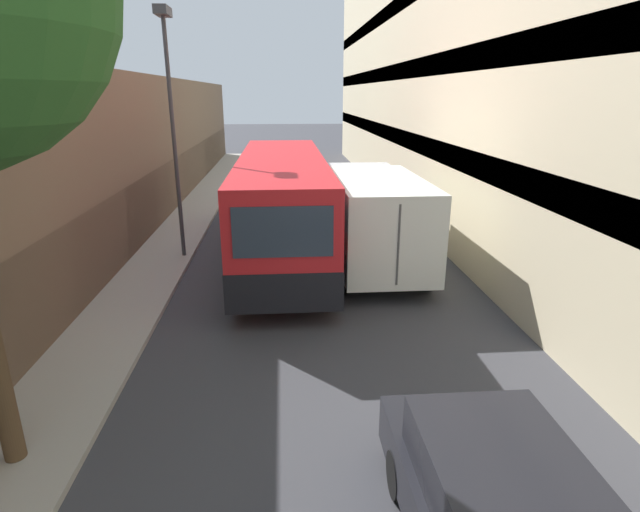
# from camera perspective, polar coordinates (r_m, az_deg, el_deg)

# --- Properties ---
(ground_plane) EXTENTS (150.00, 150.00, 0.00)m
(ground_plane) POSITION_cam_1_polar(r_m,az_deg,el_deg) (13.87, -0.55, -2.69)
(ground_plane) COLOR #38383D
(sidewalk_left) EXTENTS (1.83, 60.00, 0.12)m
(sidewalk_left) POSITION_cam_1_polar(r_m,az_deg,el_deg) (14.33, -19.37, -2.82)
(sidewalk_left) COLOR #9E998E
(sidewalk_left) RESTS_ON ground_plane
(building_left_shopfront) EXTENTS (2.40, 60.00, 5.59)m
(building_left_shopfront) POSITION_cam_1_polar(r_m,az_deg,el_deg) (14.38, -28.22, 6.42)
(building_left_shopfront) COLOR brown
(building_left_shopfront) RESTS_ON ground_plane
(building_right_apartment) EXTENTS (2.40, 60.00, 12.42)m
(building_right_apartment) POSITION_cam_1_polar(r_m,az_deg,el_deg) (14.45, 23.33, 21.74)
(building_right_apartment) COLOR beige
(building_right_apartment) RESTS_ON ground_plane
(bus) EXTENTS (2.56, 11.10, 3.10)m
(bus) POSITION_cam_1_polar(r_m,az_deg,el_deg) (15.70, -4.31, 5.99)
(bus) COLOR red
(bus) RESTS_ON ground_plane
(box_truck) EXTENTS (2.36, 7.10, 2.71)m
(box_truck) POSITION_cam_1_polar(r_m,az_deg,el_deg) (15.01, 5.98, 4.87)
(box_truck) COLOR silver
(box_truck) RESTS_ON ground_plane
(panel_van) EXTENTS (1.91, 4.02, 2.00)m
(panel_van) POSITION_cam_1_polar(r_m,az_deg,el_deg) (28.83, -4.30, 10.43)
(panel_van) COLOR silver
(panel_van) RESTS_ON ground_plane
(street_lamp) EXTENTS (0.36, 0.80, 7.04)m
(street_lamp) POSITION_cam_1_polar(r_m,az_deg,el_deg) (15.41, -16.80, 17.56)
(street_lamp) COLOR #38383D
(street_lamp) RESTS_ON sidewalk_left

